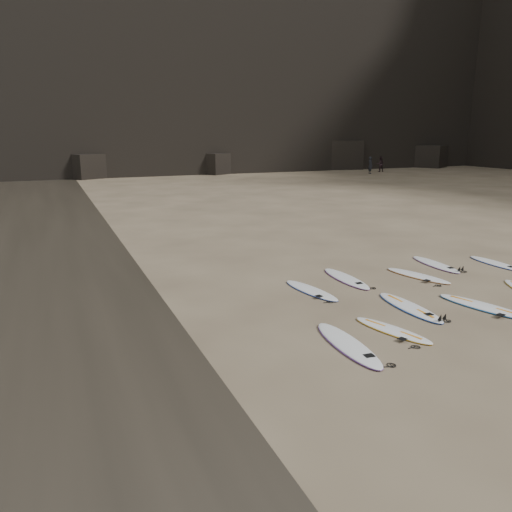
{
  "coord_description": "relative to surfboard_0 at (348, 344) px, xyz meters",
  "views": [
    {
      "loc": [
        -9.87,
        -10.13,
        4.82
      ],
      "look_at": [
        -4.76,
        2.01,
        1.5
      ],
      "focal_mm": 35.0,
      "sensor_mm": 36.0,
      "label": 1
    }
  ],
  "objects": [
    {
      "name": "ground",
      "position": [
        3.8,
        1.15,
        -0.05
      ],
      "size": [
        240.0,
        240.0,
        0.0
      ],
      "primitive_type": "plane",
      "color": "#897559",
      "rests_on": "ground"
    },
    {
      "name": "surfboard_0",
      "position": [
        0.0,
        0.0,
        0.0
      ],
      "size": [
        0.82,
        2.77,
        0.1
      ],
      "primitive_type": "ellipsoid",
      "rotation": [
        0.0,
        0.0,
        -0.06
      ],
      "color": "white",
      "rests_on": "ground"
    },
    {
      "name": "surfboard_1",
      "position": [
        1.49,
        0.3,
        -0.01
      ],
      "size": [
        1.16,
        2.28,
        0.08
      ],
      "primitive_type": "ellipsoid",
      "rotation": [
        0.0,
        0.0,
        0.3
      ],
      "color": "white",
      "rests_on": "ground"
    },
    {
      "name": "surfboard_2",
      "position": [
        2.97,
        1.46,
        -0.0
      ],
      "size": [
        0.72,
        2.68,
        0.1
      ],
      "primitive_type": "ellipsoid",
      "rotation": [
        0.0,
        0.0,
        -0.03
      ],
      "color": "white",
      "rests_on": "ground"
    },
    {
      "name": "surfboard_3",
      "position": [
        4.92,
        0.68,
        -0.0
      ],
      "size": [
        1.36,
        2.8,
        0.1
      ],
      "primitive_type": "ellipsoid",
      "rotation": [
        0.0,
        0.0,
        0.27
      ],
      "color": "white",
      "rests_on": "ground"
    },
    {
      "name": "surfboard_5",
      "position": [
        1.17,
        3.85,
        -0.01
      ],
      "size": [
        0.98,
        2.49,
        0.09
      ],
      "primitive_type": "ellipsoid",
      "rotation": [
        0.0,
        0.0,
        0.17
      ],
      "color": "white",
      "rests_on": "ground"
    },
    {
      "name": "surfboard_6",
      "position": [
        2.86,
        4.52,
        -0.0
      ],
      "size": [
        0.68,
        2.63,
        0.09
      ],
      "primitive_type": "ellipsoid",
      "rotation": [
        0.0,
        0.0,
        -0.02
      ],
      "color": "white",
      "rests_on": "ground"
    },
    {
      "name": "surfboard_7",
      "position": [
        5.29,
        3.86,
        -0.01
      ],
      "size": [
        1.24,
        2.51,
        0.09
      ],
      "primitive_type": "ellipsoid",
      "rotation": [
        0.0,
        0.0,
        0.28
      ],
      "color": "white",
      "rests_on": "ground"
    },
    {
      "name": "surfboard_8",
      "position": [
        6.89,
        4.79,
        -0.0
      ],
      "size": [
        0.78,
        2.56,
        0.09
      ],
      "primitive_type": "ellipsoid",
      "rotation": [
        0.0,
        0.0,
        -0.07
      ],
      "color": "white",
      "rests_on": "ground"
    },
    {
      "name": "surfboard_9",
      "position": [
        9.05,
        4.04,
        -0.01
      ],
      "size": [
        0.59,
        2.38,
        0.09
      ],
      "primitive_type": "ellipsoid",
      "rotation": [
        0.0,
        0.0,
        -0.01
      ],
      "color": "white",
      "rests_on": "ground"
    },
    {
      "name": "person_a",
      "position": [
        28.37,
        39.17,
        0.91
      ],
      "size": [
        0.52,
        0.74,
        1.92
      ],
      "primitive_type": "imported",
      "rotation": [
        0.0,
        0.0,
        1.47
      ],
      "color": "black",
      "rests_on": "ground"
    },
    {
      "name": "person_b",
      "position": [
        31.02,
        40.91,
        0.85
      ],
      "size": [
        1.0,
        0.86,
        1.8
      ],
      "primitive_type": "imported",
      "rotation": [
        0.0,
        0.0,
        2.91
      ],
      "color": "black",
      "rests_on": "ground"
    }
  ]
}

